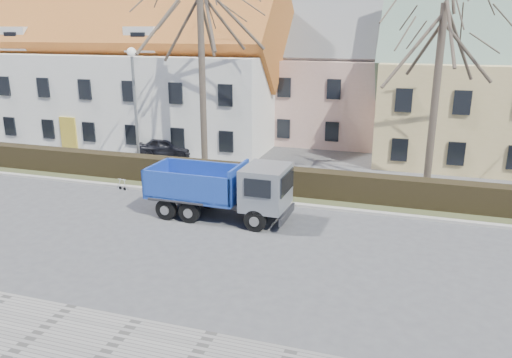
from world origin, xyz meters
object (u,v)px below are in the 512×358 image
(cart_frame, at_px, (119,183))
(parked_car_a, at_px, (167,147))
(dump_truck, at_px, (214,189))
(streetlight, at_px, (136,112))

(cart_frame, xyz_separation_m, parked_car_a, (-0.92, 7.01, 0.29))
(dump_truck, xyz_separation_m, cart_frame, (-6.11, 2.10, -0.96))
(streetlight, relative_size, parked_car_a, 1.97)
(parked_car_a, bearing_deg, dump_truck, -147.43)
(streetlight, height_order, parked_car_a, streetlight)
(dump_truck, bearing_deg, cart_frame, 162.09)
(streetlight, height_order, cart_frame, streetlight)
(dump_truck, relative_size, streetlight, 0.91)
(streetlight, bearing_deg, dump_truck, -36.53)
(dump_truck, height_order, parked_car_a, dump_truck)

